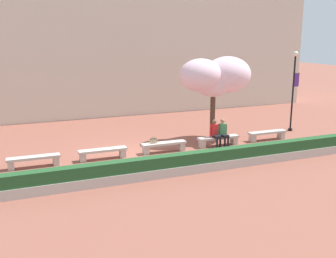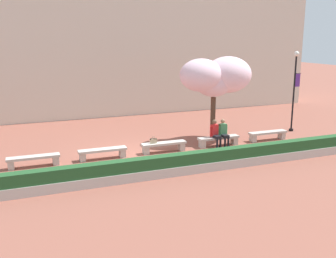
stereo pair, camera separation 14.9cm
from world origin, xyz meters
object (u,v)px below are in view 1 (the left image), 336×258
(person_seated_left, at_px, (215,132))
(handbag, at_px, (153,141))
(stone_bench_near_east, at_px, (164,145))
(lamp_post_with_banner, at_px, (294,84))
(cherry_tree_main, at_px, (216,77))
(stone_bench_east_end, at_px, (218,139))
(person_seated_right, at_px, (223,131))
(stone_bench_far_east, at_px, (267,134))
(stone_bench_center, at_px, (103,152))
(stone_bench_near_west, at_px, (34,160))

(person_seated_left, relative_size, handbag, 3.81)
(stone_bench_near_east, height_order, lamp_post_with_banner, lamp_post_with_banner)
(stone_bench_near_east, distance_m, person_seated_left, 2.61)
(lamp_post_with_banner, bearing_deg, cherry_tree_main, 179.10)
(stone_bench_east_end, relative_size, person_seated_right, 1.59)
(stone_bench_far_east, distance_m, lamp_post_with_banner, 3.53)
(stone_bench_center, xyz_separation_m, stone_bench_east_end, (5.59, 0.00, 0.00))
(stone_bench_center, xyz_separation_m, handbag, (2.30, 0.02, 0.27))
(person_seated_right, relative_size, lamp_post_with_banner, 0.30)
(stone_bench_far_east, distance_m, cherry_tree_main, 3.89)
(handbag, bearing_deg, person_seated_right, -1.23)
(handbag, relative_size, lamp_post_with_banner, 0.08)
(stone_bench_far_east, relative_size, lamp_post_with_banner, 0.47)
(stone_bench_near_east, relative_size, stone_bench_far_east, 1.00)
(stone_bench_center, relative_size, lamp_post_with_banner, 0.47)
(stone_bench_east_end, relative_size, lamp_post_with_banner, 0.47)
(person_seated_right, bearing_deg, stone_bench_near_east, 178.99)
(stone_bench_east_end, xyz_separation_m, person_seated_right, (0.22, -0.05, 0.39))
(stone_bench_center, bearing_deg, lamp_post_with_banner, 6.28)
(stone_bench_near_east, relative_size, lamp_post_with_banner, 0.47)
(handbag, bearing_deg, stone_bench_east_end, -0.38)
(stone_bench_near_east, bearing_deg, handbag, 177.46)
(stone_bench_near_west, xyz_separation_m, stone_bench_far_east, (11.18, 0.00, 0.00))
(stone_bench_near_west, relative_size, lamp_post_with_banner, 0.47)
(stone_bench_east_end, relative_size, cherry_tree_main, 0.50)
(stone_bench_east_end, distance_m, cherry_tree_main, 3.14)
(stone_bench_near_east, height_order, handbag, handbag)
(stone_bench_near_west, xyz_separation_m, stone_bench_center, (2.79, 0.00, 0.00))
(stone_bench_far_east, bearing_deg, stone_bench_near_west, 180.00)
(person_seated_left, bearing_deg, handbag, 178.60)
(person_seated_left, bearing_deg, person_seated_right, -0.04)
(person_seated_right, height_order, lamp_post_with_banner, lamp_post_with_banner)
(person_seated_right, bearing_deg, stone_bench_far_east, 1.19)
(stone_bench_east_end, distance_m, person_seated_left, 0.45)
(handbag, bearing_deg, stone_bench_near_east, -2.54)
(cherry_tree_main, height_order, lamp_post_with_banner, lamp_post_with_banner)
(handbag, bearing_deg, stone_bench_near_west, -179.75)
(stone_bench_near_west, bearing_deg, person_seated_right, -0.36)
(stone_bench_far_east, xyz_separation_m, cherry_tree_main, (-2.33, 1.26, 2.84))
(lamp_post_with_banner, bearing_deg, person_seated_left, -167.11)
(stone_bench_near_west, relative_size, cherry_tree_main, 0.50)
(person_seated_right, height_order, cherry_tree_main, cherry_tree_main)
(stone_bench_near_west, bearing_deg, lamp_post_with_banner, 5.00)
(person_seated_right, xyz_separation_m, lamp_post_with_banner, (4.99, 1.24, 1.89))
(stone_bench_near_west, bearing_deg, stone_bench_near_east, 0.00)
(stone_bench_far_east, height_order, lamp_post_with_banner, lamp_post_with_banner)
(stone_bench_far_east, xyz_separation_m, person_seated_right, (-2.57, -0.05, 0.39))
(person_seated_right, bearing_deg, person_seated_left, 179.96)
(stone_bench_near_east, distance_m, person_seated_right, 3.04)
(person_seated_left, xyz_separation_m, cherry_tree_main, (0.67, 1.32, 2.45))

